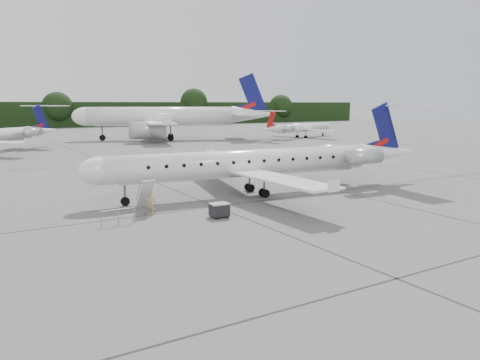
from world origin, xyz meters
TOP-DOWN VIEW (x-y plane):
  - ground at (0.00, 0.00)m, footprint 320.00×320.00m
  - treeline at (0.00, 130.00)m, footprint 260.00×4.00m
  - main_regional_jet at (0.53, 6.32)m, footprint 31.66×24.37m
  - airstair at (-8.57, 5.03)m, footprint 1.11×2.44m
  - passenger at (-8.71, 3.71)m, footprint 0.65×0.59m
  - safety_railing at (-11.40, 2.15)m, footprint 2.20×0.23m
  - baggage_cart at (-5.02, 0.62)m, footprint 1.27×1.07m
  - bg_narrowbody at (16.68, 65.89)m, footprint 45.57×39.84m
  - bg_regional_right at (46.39, 55.93)m, footprint 27.65×23.24m

SIDE VIEW (x-z plane):
  - ground at x=0.00m, z-range 0.00..0.00m
  - safety_railing at x=-11.40m, z-range 0.00..1.00m
  - baggage_cart at x=-5.02m, z-range 0.00..1.03m
  - passenger at x=-8.71m, z-range 0.00..1.50m
  - airstair at x=-8.57m, z-range 0.00..2.37m
  - bg_regional_right at x=46.39m, z-range 0.00..6.22m
  - main_regional_jet at x=0.53m, z-range 0.00..7.56m
  - treeline at x=0.00m, z-range 0.00..8.00m
  - bg_narrowbody at x=16.68m, z-range 0.00..13.63m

